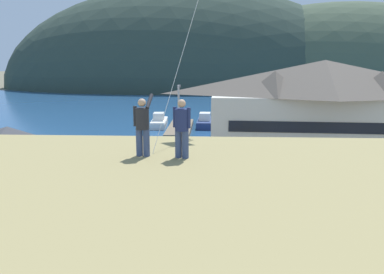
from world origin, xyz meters
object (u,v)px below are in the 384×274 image
moored_boat_wharfside (159,122)px  parked_car_mid_row_center (255,179)px  person_companion (182,127)px  harbor_lodge (323,104)px  person_kite_flyer (142,125)px  storage_shed_near_lot (10,156)px  parked_car_front_row_red (13,212)px  wharf_dock (180,129)px  moored_boat_outer_mooring (205,122)px  parked_car_back_row_left (165,180)px  parking_light_pole (179,126)px  parked_car_lone_by_shed (213,218)px

moored_boat_wharfside → parked_car_mid_row_center: moored_boat_wharfside is taller
moored_boat_wharfside → person_companion: size_ratio=3.90×
harbor_lodge → person_kite_flyer: 33.07m
storage_shed_near_lot → parked_car_front_row_red: size_ratio=1.84×
parked_car_front_row_red → person_companion: size_ratio=2.49×
wharf_dock → parked_car_mid_row_center: 26.06m
storage_shed_near_lot → parked_car_mid_row_center: bearing=-0.8°
harbor_lodge → storage_shed_near_lot: harbor_lodge is taller
harbor_lodge → moored_boat_outer_mooring: 20.50m
storage_shed_near_lot → moored_boat_outer_mooring: bearing=62.4°
harbor_lodge → parked_car_back_row_left: size_ratio=5.84×
storage_shed_near_lot → parked_car_back_row_left: storage_shed_near_lot is taller
parked_car_front_row_red → harbor_lodge: bearing=40.9°
parked_car_mid_row_center → person_companion: size_ratio=2.48×
parked_car_back_row_left → parked_car_front_row_red: size_ratio=0.99×
parked_car_back_row_left → person_kite_flyer: (1.34, -15.95, 6.91)m
parked_car_mid_row_center → parked_car_front_row_red: size_ratio=1.00×
wharf_dock → moored_boat_outer_mooring: size_ratio=1.84×
person_companion → moored_boat_wharfside: bearing=98.6°
parked_car_front_row_red → person_kite_flyer: bearing=-44.8°
storage_shed_near_lot → moored_boat_outer_mooring: storage_shed_near_lot is taller
storage_shed_near_lot → person_companion: 23.23m
moored_boat_outer_mooring → person_companion: bearing=-90.1°
parked_car_back_row_left → person_companion: size_ratio=2.48×
parked_car_back_row_left → parking_light_pole: size_ratio=0.56×
storage_shed_near_lot → parking_light_pole: 13.47m
harbor_lodge → wharf_dock: bearing=144.1°
moored_boat_wharfside → person_companion: bearing=-81.4°
harbor_lodge → parked_car_lone_by_shed: size_ratio=5.91×
moored_boat_wharfside → parking_light_pole: 25.75m
person_companion → moored_boat_outer_mooring: bearing=89.9°
parked_car_back_row_left → parked_car_front_row_red: (-8.23, -6.46, 0.00)m
parked_car_lone_by_shed → person_companion: bearing=-96.4°
parking_light_pole → person_companion: (1.77, -20.15, 3.45)m
storage_shed_near_lot → person_companion: size_ratio=4.57×
parked_car_lone_by_shed → person_companion: person_companion is taller
harbor_lodge → person_kite_flyer: (-13.96, -29.85, 2.76)m
parked_car_mid_row_center → person_companion: bearing=-104.3°
parked_car_lone_by_shed → parked_car_front_row_red: 11.82m
harbor_lodge → parked_car_back_row_left: harbor_lodge is taller
parked_car_back_row_left → person_kite_flyer: person_kite_flyer is taller
parked_car_mid_row_center → person_kite_flyer: size_ratio=2.33×
harbor_lodge → wharf_dock: size_ratio=1.92×
wharf_dock → parked_car_mid_row_center: bearing=-72.9°
parked_car_back_row_left → moored_boat_outer_mooring: bearing=85.0°
person_kite_flyer → harbor_lodge: bearing=64.9°
parked_car_mid_row_center → moored_boat_wharfside: bearing=111.4°
storage_shed_near_lot → parked_car_mid_row_center: storage_shed_near_lot is taller
person_kite_flyer → person_companion: person_kite_flyer is taller
parking_light_pole → wharf_dock: bearing=94.3°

